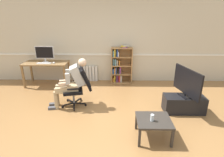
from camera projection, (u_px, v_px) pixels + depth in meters
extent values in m
plane|color=olive|center=(104.00, 122.00, 3.94)|extent=(18.00, 18.00, 0.00)
cube|color=beige|center=(109.00, 41.00, 5.97)|extent=(12.00, 0.10, 2.70)
cube|color=white|center=(109.00, 55.00, 6.05)|extent=(12.00, 0.03, 0.05)
cube|color=olive|center=(23.00, 77.00, 5.61)|extent=(0.06, 0.06, 0.72)
cube|color=olive|center=(65.00, 77.00, 5.59)|extent=(0.06, 0.06, 0.72)
cube|color=olive|center=(69.00, 72.00, 6.13)|extent=(0.06, 0.06, 0.72)
cube|color=olive|center=(32.00, 71.00, 6.16)|extent=(0.06, 0.06, 0.72)
cube|color=olive|center=(46.00, 63.00, 5.74)|extent=(1.38, 0.66, 0.04)
cube|color=silver|center=(45.00, 62.00, 5.79)|extent=(0.18, 0.14, 0.01)
cube|color=silver|center=(45.00, 60.00, 5.79)|extent=(0.04, 0.02, 0.10)
cube|color=silver|center=(44.00, 52.00, 5.71)|extent=(0.59, 0.02, 0.39)
cube|color=black|center=(44.00, 52.00, 5.70)|extent=(0.54, 0.00, 0.35)
cube|color=white|center=(44.00, 63.00, 5.60)|extent=(0.43, 0.12, 0.02)
cube|color=white|center=(54.00, 63.00, 5.61)|extent=(0.06, 0.10, 0.03)
cube|color=#AD7F4C|center=(112.00, 65.00, 6.01)|extent=(0.03, 0.28, 1.19)
cube|color=#AD7F4C|center=(132.00, 65.00, 5.99)|extent=(0.03, 0.28, 1.19)
cube|color=#AD7F4C|center=(122.00, 64.00, 6.13)|extent=(0.65, 0.02, 1.19)
cube|color=#AD7F4C|center=(121.00, 82.00, 6.20)|extent=(0.62, 0.28, 0.03)
cube|color=#AD7F4C|center=(121.00, 74.00, 6.10)|extent=(0.62, 0.28, 0.03)
cube|color=#AD7F4C|center=(122.00, 65.00, 6.00)|extent=(0.62, 0.28, 0.03)
cube|color=#AD7F4C|center=(122.00, 57.00, 5.90)|extent=(0.62, 0.28, 0.03)
cube|color=#AD7F4C|center=(122.00, 48.00, 5.80)|extent=(0.62, 0.28, 0.03)
cube|color=orange|center=(113.00, 79.00, 6.19)|extent=(0.03, 0.19, 0.15)
cube|color=#2D519E|center=(113.00, 71.00, 6.07)|extent=(0.05, 0.19, 0.17)
cube|color=#6699A3|center=(113.00, 62.00, 5.97)|extent=(0.03, 0.19, 0.22)
cube|color=#6699A3|center=(113.00, 54.00, 5.85)|extent=(0.04, 0.19, 0.19)
cube|color=gold|center=(115.00, 78.00, 6.16)|extent=(0.04, 0.19, 0.22)
cube|color=orange|center=(115.00, 70.00, 6.05)|extent=(0.03, 0.19, 0.21)
cube|color=#6699A3|center=(115.00, 62.00, 5.96)|extent=(0.05, 0.19, 0.21)
cube|color=gold|center=(115.00, 53.00, 5.86)|extent=(0.05, 0.19, 0.24)
cube|color=#89428E|center=(117.00, 78.00, 6.14)|extent=(0.03, 0.19, 0.24)
cube|color=#2D519E|center=(116.00, 71.00, 6.04)|extent=(0.03, 0.19, 0.20)
cube|color=beige|center=(117.00, 62.00, 5.98)|extent=(0.04, 0.19, 0.17)
cube|color=#2D519E|center=(117.00, 53.00, 5.87)|extent=(0.04, 0.19, 0.24)
cube|color=red|center=(119.00, 78.00, 6.15)|extent=(0.05, 0.19, 0.23)
cube|color=black|center=(119.00, 71.00, 6.08)|extent=(0.04, 0.19, 0.18)
cube|color=orange|center=(119.00, 63.00, 5.97)|extent=(0.04, 0.19, 0.16)
cube|color=white|center=(118.00, 54.00, 5.86)|extent=(0.03, 0.19, 0.16)
cube|color=beige|center=(121.00, 78.00, 6.15)|extent=(0.05, 0.19, 0.23)
cube|color=#89428E|center=(120.00, 70.00, 6.06)|extent=(0.04, 0.19, 0.24)
cube|color=#89428E|center=(125.00, 47.00, 5.79)|extent=(0.16, 0.22, 0.02)
cube|color=gold|center=(123.00, 46.00, 5.78)|extent=(0.16, 0.22, 0.02)
cube|color=beige|center=(126.00, 46.00, 5.79)|extent=(0.16, 0.22, 0.02)
cube|color=white|center=(76.00, 73.00, 6.25)|extent=(0.08, 0.08, 0.53)
cube|color=white|center=(79.00, 73.00, 6.25)|extent=(0.08, 0.08, 0.53)
cube|color=white|center=(82.00, 73.00, 6.25)|extent=(0.08, 0.08, 0.53)
cube|color=white|center=(85.00, 73.00, 6.25)|extent=(0.08, 0.08, 0.53)
cube|color=white|center=(88.00, 73.00, 6.25)|extent=(0.08, 0.08, 0.53)
cube|color=white|center=(90.00, 73.00, 6.24)|extent=(0.08, 0.08, 0.53)
cube|color=white|center=(93.00, 73.00, 6.24)|extent=(0.08, 0.08, 0.53)
cube|color=white|center=(96.00, 74.00, 6.24)|extent=(0.08, 0.08, 0.53)
cube|color=black|center=(74.00, 106.00, 4.49)|extent=(0.10, 0.30, 0.02)
cylinder|color=black|center=(74.00, 110.00, 4.37)|extent=(0.03, 0.06, 0.06)
cube|color=black|center=(80.00, 103.00, 4.61)|extent=(0.30, 0.07, 0.02)
cylinder|color=black|center=(86.00, 105.00, 4.61)|extent=(0.06, 0.03, 0.06)
cube|color=black|center=(78.00, 100.00, 4.76)|extent=(0.15, 0.29, 0.02)
cylinder|color=black|center=(81.00, 99.00, 4.90)|extent=(0.04, 0.06, 0.06)
cube|color=black|center=(71.00, 101.00, 4.73)|extent=(0.25, 0.23, 0.02)
cylinder|color=black|center=(68.00, 101.00, 4.84)|extent=(0.06, 0.05, 0.06)
cube|color=black|center=(68.00, 104.00, 4.56)|extent=(0.28, 0.18, 0.02)
cylinder|color=black|center=(63.00, 107.00, 4.51)|extent=(0.06, 0.05, 0.06)
cylinder|color=gray|center=(74.00, 97.00, 4.58)|extent=(0.05, 0.05, 0.30)
cube|color=black|center=(73.00, 91.00, 4.51)|extent=(0.55, 0.55, 0.07)
cube|color=black|center=(86.00, 79.00, 4.47)|extent=(0.34, 0.48, 0.55)
cube|color=black|center=(74.00, 81.00, 4.71)|extent=(0.28, 0.10, 0.03)
cube|color=black|center=(73.00, 89.00, 4.23)|extent=(0.28, 0.10, 0.03)
cube|color=tan|center=(73.00, 87.00, 4.48)|extent=(0.33, 0.39, 0.14)
cube|color=#B2B2AD|center=(78.00, 75.00, 4.40)|extent=(0.43, 0.41, 0.52)
sphere|color=beige|center=(82.00, 62.00, 4.32)|extent=(0.20, 0.20, 0.20)
cube|color=black|center=(61.00, 84.00, 4.39)|extent=(0.15, 0.07, 0.02)
cube|color=tan|center=(64.00, 87.00, 4.54)|extent=(0.44, 0.21, 0.13)
cylinder|color=tan|center=(57.00, 97.00, 4.59)|extent=(0.10, 0.10, 0.46)
cube|color=#4C4C51|center=(54.00, 104.00, 4.64)|extent=(0.23, 0.13, 0.06)
cube|color=tan|center=(64.00, 90.00, 4.36)|extent=(0.44, 0.21, 0.13)
cylinder|color=tan|center=(56.00, 100.00, 4.41)|extent=(0.10, 0.10, 0.46)
cube|color=#4C4C51|center=(53.00, 108.00, 4.46)|extent=(0.23, 0.13, 0.06)
cube|color=#B2B2AD|center=(68.00, 75.00, 4.51)|extent=(0.11, 0.10, 0.26)
cube|color=beige|center=(64.00, 81.00, 4.49)|extent=(0.25, 0.12, 0.07)
cube|color=#B2B2AD|center=(68.00, 79.00, 4.22)|extent=(0.11, 0.10, 0.26)
cube|color=beige|center=(64.00, 84.00, 4.31)|extent=(0.25, 0.12, 0.07)
cube|color=black|center=(184.00, 104.00, 4.30)|extent=(0.94, 0.42, 0.40)
cube|color=black|center=(185.00, 96.00, 4.23)|extent=(0.27, 0.36, 0.02)
cylinder|color=black|center=(185.00, 94.00, 4.21)|extent=(0.04, 0.04, 0.05)
cube|color=black|center=(187.00, 81.00, 4.10)|extent=(0.27, 0.96, 0.60)
cube|color=#B7D1F9|center=(188.00, 81.00, 4.11)|extent=(0.22, 0.89, 0.55)
cube|color=#332D28|center=(139.00, 138.00, 3.15)|extent=(0.04, 0.04, 0.36)
cube|color=#332D28|center=(172.00, 138.00, 3.14)|extent=(0.04, 0.04, 0.36)
cube|color=#332D28|center=(165.00, 121.00, 3.63)|extent=(0.04, 0.04, 0.36)
cube|color=#332D28|center=(136.00, 121.00, 3.65)|extent=(0.04, 0.04, 0.36)
cube|color=#332D28|center=(154.00, 120.00, 3.33)|extent=(0.63, 0.58, 0.03)
cylinder|color=silver|center=(152.00, 118.00, 3.26)|extent=(0.07, 0.07, 0.13)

